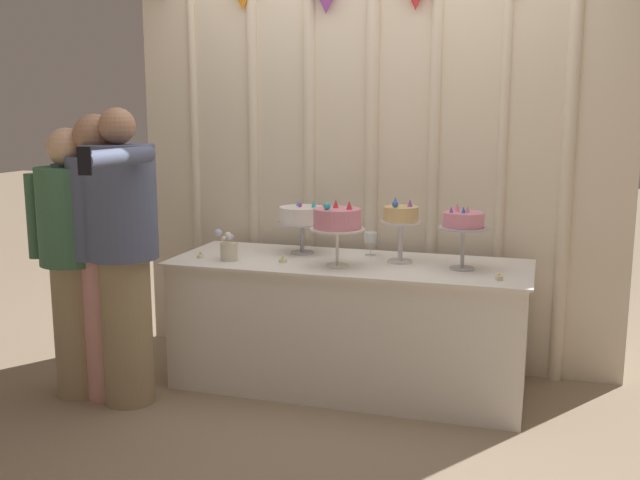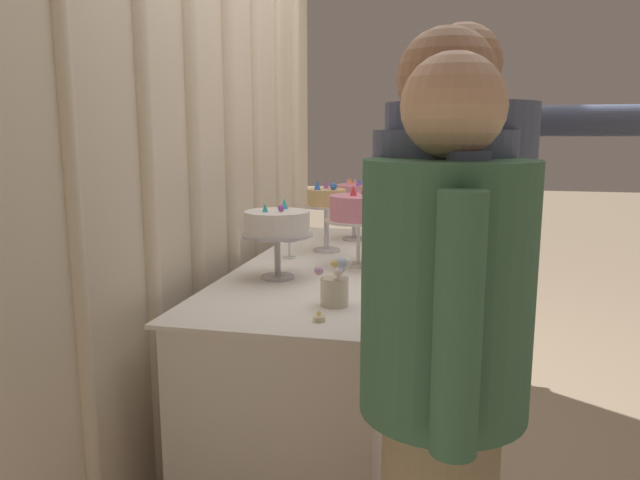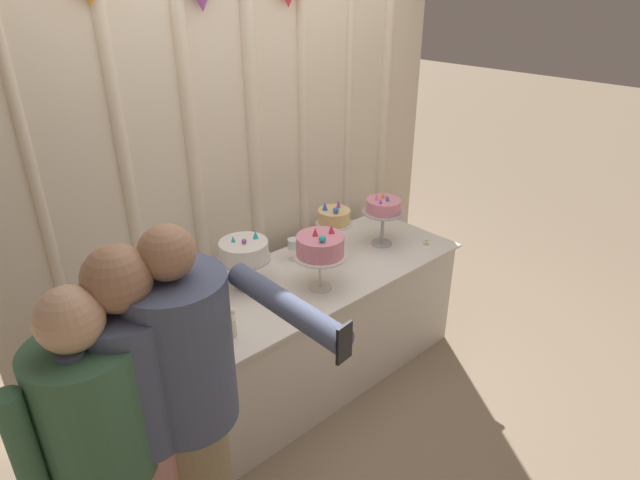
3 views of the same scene
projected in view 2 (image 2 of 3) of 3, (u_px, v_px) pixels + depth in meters
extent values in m
plane|color=gray|center=(348.00, 415.00, 2.87)|extent=(24.00, 24.00, 0.00)
cube|color=beige|center=(223.00, 120.00, 2.76)|extent=(3.06, 0.04, 2.78)
cylinder|color=beige|center=(66.00, 112.00, 1.62)|extent=(0.05, 0.05, 2.78)
cylinder|color=beige|center=(143.00, 116.00, 2.02)|extent=(0.07, 0.07, 2.78)
cylinder|color=beige|center=(191.00, 118.00, 2.38)|extent=(0.08, 0.08, 2.78)
cylinder|color=beige|center=(228.00, 120.00, 2.76)|extent=(0.08, 0.08, 2.78)
cylinder|color=beige|center=(255.00, 121.00, 3.13)|extent=(0.07, 0.07, 2.78)
cylinder|color=beige|center=(277.00, 123.00, 3.51)|extent=(0.05, 0.05, 2.78)
cylinder|color=beige|center=(294.00, 123.00, 3.85)|extent=(0.08, 0.08, 2.78)
cube|color=white|center=(328.00, 341.00, 2.83)|extent=(1.96, 0.69, 0.72)
cube|color=white|center=(328.00, 265.00, 2.76)|extent=(2.01, 0.74, 0.01)
cylinder|color=#B2B2B7|center=(278.00, 277.00, 2.48)|extent=(0.14, 0.14, 0.01)
cylinder|color=#B2B2B7|center=(277.00, 256.00, 2.46)|extent=(0.02, 0.02, 0.17)
cylinder|color=#B2B2B7|center=(277.00, 235.00, 2.45)|extent=(0.29, 0.29, 0.01)
cylinder|color=white|center=(277.00, 222.00, 2.44)|extent=(0.27, 0.27, 0.09)
cone|color=#2DB2B7|center=(284.00, 203.00, 2.50)|extent=(0.03, 0.03, 0.05)
cone|color=#2DB2B7|center=(265.00, 208.00, 2.40)|extent=(0.02, 0.02, 0.04)
sphere|color=purple|center=(281.00, 208.00, 2.42)|extent=(0.03, 0.03, 0.03)
cylinder|color=silver|center=(358.00, 265.00, 2.70)|extent=(0.13, 0.13, 0.01)
cylinder|color=silver|center=(358.00, 243.00, 2.68)|extent=(0.02, 0.02, 0.19)
cylinder|color=silver|center=(359.00, 221.00, 2.67)|extent=(0.30, 0.30, 0.01)
cylinder|color=pink|center=(359.00, 208.00, 2.66)|extent=(0.26, 0.26, 0.11)
cone|color=#DB333D|center=(364.00, 189.00, 2.71)|extent=(0.03, 0.03, 0.05)
cone|color=#DB333D|center=(353.00, 190.00, 2.63)|extent=(0.03, 0.03, 0.05)
sphere|color=#2DB2B7|center=(371.00, 192.00, 2.59)|extent=(0.04, 0.04, 0.04)
cylinder|color=silver|center=(326.00, 250.00, 3.04)|extent=(0.14, 0.14, 0.01)
cylinder|color=silver|center=(326.00, 228.00, 3.02)|extent=(0.03, 0.03, 0.21)
cylinder|color=silver|center=(327.00, 206.00, 3.00)|extent=(0.22, 0.22, 0.01)
cylinder|color=#DBB775|center=(327.00, 197.00, 3.00)|extent=(0.19, 0.19, 0.08)
cone|color=purple|center=(326.00, 184.00, 3.03)|extent=(0.03, 0.03, 0.04)
cone|color=blue|center=(317.00, 185.00, 2.95)|extent=(0.03, 0.03, 0.05)
sphere|color=blue|center=(334.00, 186.00, 2.95)|extent=(0.04, 0.04, 0.04)
cylinder|color=#B2B2B7|center=(354.00, 239.00, 3.36)|extent=(0.13, 0.13, 0.01)
cylinder|color=#B2B2B7|center=(354.00, 219.00, 3.34)|extent=(0.02, 0.02, 0.21)
cylinder|color=#B2B2B7|center=(354.00, 200.00, 3.32)|extent=(0.27, 0.27, 0.01)
cylinder|color=pink|center=(355.00, 192.00, 3.32)|extent=(0.22, 0.22, 0.08)
cone|color=pink|center=(355.00, 181.00, 3.32)|extent=(0.02, 0.02, 0.04)
cone|color=orange|center=(351.00, 181.00, 3.33)|extent=(0.02, 0.02, 0.04)
cone|color=pink|center=(348.00, 181.00, 3.27)|extent=(0.03, 0.03, 0.04)
cone|color=purple|center=(358.00, 183.00, 3.24)|extent=(0.02, 0.02, 0.03)
cone|color=blue|center=(360.00, 182.00, 3.30)|extent=(0.02, 0.02, 0.03)
cylinder|color=silver|center=(289.00, 257.00, 2.88)|extent=(0.06, 0.06, 0.00)
cylinder|color=silver|center=(289.00, 249.00, 2.87)|extent=(0.01, 0.01, 0.08)
cylinder|color=silver|center=(289.00, 235.00, 2.86)|extent=(0.07, 0.07, 0.06)
cylinder|color=beige|center=(335.00, 292.00, 2.08)|extent=(0.10, 0.10, 0.10)
sphere|color=silver|center=(341.00, 263.00, 2.01)|extent=(0.04, 0.04, 0.04)
sphere|color=white|center=(338.00, 272.00, 2.05)|extent=(0.03, 0.03, 0.03)
sphere|color=#CC9EC6|center=(319.00, 271.00, 2.07)|extent=(0.03, 0.03, 0.03)
sphere|color=silver|center=(341.00, 269.00, 2.07)|extent=(0.03, 0.03, 0.03)
sphere|color=white|center=(347.00, 262.00, 2.07)|extent=(0.04, 0.04, 0.04)
sphere|color=#E5C666|center=(335.00, 264.00, 2.01)|extent=(0.03, 0.03, 0.03)
cylinder|color=beige|center=(319.00, 319.00, 1.91)|extent=(0.04, 0.04, 0.02)
sphere|color=#F9CC4C|center=(319.00, 313.00, 1.91)|extent=(0.01, 0.01, 0.01)
cylinder|color=beige|center=(342.00, 281.00, 2.40)|extent=(0.05, 0.05, 0.02)
sphere|color=#F9CC4C|center=(342.00, 276.00, 2.39)|extent=(0.01, 0.01, 0.01)
cylinder|color=beige|center=(394.00, 233.00, 3.52)|extent=(0.04, 0.04, 0.02)
sphere|color=#F9CC4C|center=(394.00, 230.00, 3.51)|extent=(0.01, 0.01, 0.01)
cylinder|color=#3D6B4C|center=(446.00, 289.00, 1.23)|extent=(0.39, 0.39, 0.53)
sphere|color=tan|center=(453.00, 106.00, 1.17)|extent=(0.21, 0.21, 0.21)
cylinder|color=#3D6B4C|center=(458.00, 326.00, 1.02)|extent=(0.08, 0.08, 0.47)
cylinder|color=#3D6B4C|center=(438.00, 269.00, 1.45)|extent=(0.08, 0.08, 0.47)
cylinder|color=#4C5675|center=(441.00, 249.00, 1.39)|extent=(0.39, 0.39, 0.54)
sphere|color=#A37556|center=(447.00, 78.00, 1.32)|extent=(0.22, 0.22, 0.22)
cylinder|color=#4C5675|center=(464.00, 272.00, 1.19)|extent=(0.08, 0.08, 0.48)
cylinder|color=#4C5675|center=(423.00, 237.00, 1.59)|extent=(0.08, 0.08, 0.48)
cylinder|color=#9E8966|center=(446.00, 476.00, 1.65)|extent=(0.34, 0.34, 0.81)
cylinder|color=#4C5675|center=(456.00, 223.00, 1.53)|extent=(0.47, 0.47, 0.60)
sphere|color=#A37556|center=(463.00, 63.00, 1.46)|extent=(0.19, 0.19, 0.19)
cube|color=#232328|center=(526.00, 214.00, 1.49)|extent=(0.04, 0.02, 0.38)
cylinder|color=#4C5675|center=(423.00, 238.00, 1.34)|extent=(0.08, 0.08, 0.53)
cylinder|color=#4C5675|center=(588.00, 121.00, 1.62)|extent=(0.08, 0.53, 0.08)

